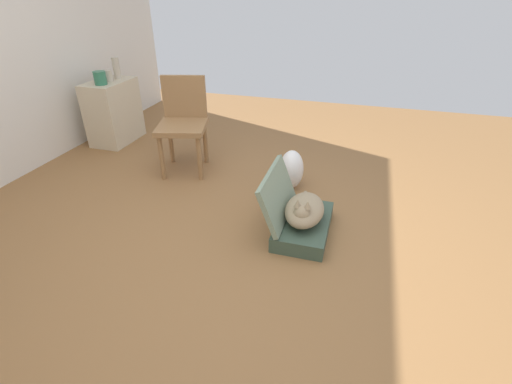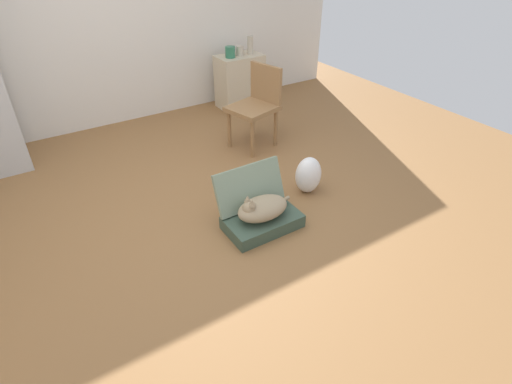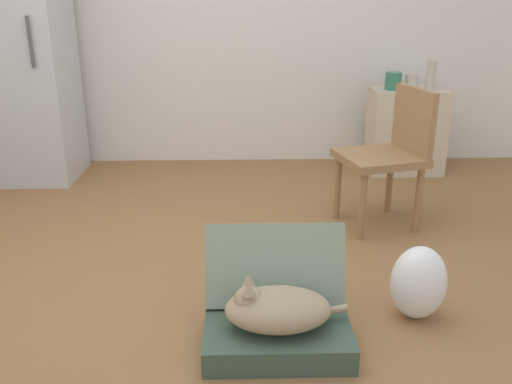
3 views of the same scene
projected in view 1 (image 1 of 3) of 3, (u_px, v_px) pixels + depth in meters
name	position (u px, v px, depth m)	size (l,w,h in m)	color
ground_plane	(216.00, 246.00, 2.62)	(7.68, 7.68, 0.00)	olive
suitcase_base	(303.00, 226.00, 2.74)	(0.62, 0.37, 0.11)	#384C3D
suitcase_lid	(278.00, 194.00, 2.68)	(0.62, 0.37, 0.04)	gray
cat	(304.00, 210.00, 2.66)	(0.52, 0.28, 0.23)	#998466
plastic_bag_white	(291.00, 170.00, 3.29)	(0.25, 0.21, 0.36)	white
side_table	(114.00, 112.00, 4.20)	(0.59, 0.37, 0.69)	beige
vase_tall	(100.00, 78.00, 3.87)	(0.13, 0.13, 0.14)	#2D7051
vase_short	(116.00, 68.00, 4.09)	(0.08, 0.08, 0.23)	#B7AD99
vase_round	(108.00, 76.00, 4.00)	(0.09, 0.09, 0.12)	#B7AD99
chair	(183.00, 121.00, 3.51)	(0.58, 0.55, 0.87)	olive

